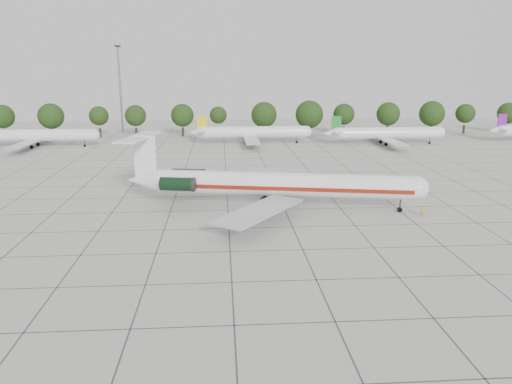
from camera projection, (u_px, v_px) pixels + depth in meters
ground at (229, 228)px, 62.08m from camera, size 260.00×260.00×0.00m
apron_joints at (227, 198)px, 76.58m from camera, size 170.00×170.00×0.02m
main_airliner at (267, 184)px, 70.29m from camera, size 42.36×33.00×10.03m
ground_crew at (422, 210)px, 67.16m from camera, size 0.68×0.65×1.57m
bg_airliner_b at (37, 136)px, 123.42m from camera, size 28.24×27.20×7.40m
bg_airliner_c at (253, 132)px, 129.37m from camera, size 28.24×27.20×7.40m
bg_airliner_d at (387, 133)px, 127.57m from camera, size 28.24×27.20×7.40m
tree_line at (182, 115)px, 142.01m from camera, size 249.86×8.44×10.22m
floodlight_mast at (120, 85)px, 145.50m from camera, size 1.60×1.60×25.45m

